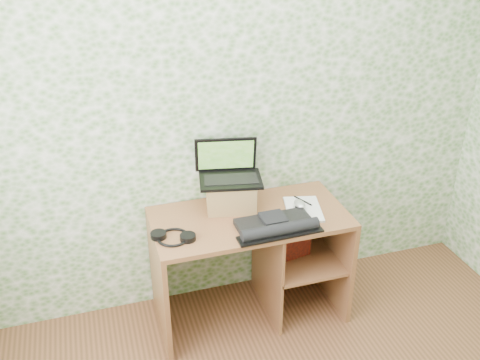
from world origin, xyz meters
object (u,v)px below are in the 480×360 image
object	(u,v)px
desk	(260,248)
notepad	(303,209)
keyboard	(276,225)
riser	(231,194)
laptop	(229,170)

from	to	relation	value
desk	notepad	size ratio (longest dim) A/B	3.95
desk	keyboard	world-z (taller)	keyboard
riser	laptop	size ratio (longest dim) A/B	0.71
laptop	notepad	bearing A→B (deg)	-16.31
keyboard	riser	bearing A→B (deg)	117.79
riser	keyboard	xyz separation A→B (m)	(0.18, -0.33, -0.07)
riser	keyboard	size ratio (longest dim) A/B	0.59
desk	notepad	world-z (taller)	notepad
keyboard	notepad	distance (m)	0.28
desk	keyboard	bearing A→B (deg)	-83.45
laptop	desk	bearing A→B (deg)	-33.51
desk	riser	world-z (taller)	riser
desk	laptop	world-z (taller)	laptop
laptop	keyboard	xyz separation A→B (m)	(0.18, -0.37, -0.21)
laptop	keyboard	bearing A→B (deg)	-52.43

